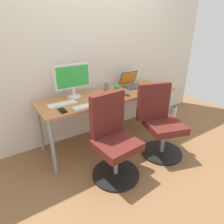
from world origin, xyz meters
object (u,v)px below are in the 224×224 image
(office_chair_right, at_px, (160,124))
(water_bottle_on_floor, at_px, (173,114))
(desktop_monitor, at_px, (73,78))
(open_laptop, at_px, (132,83))
(office_chair_left, at_px, (113,141))
(coffee_mug, at_px, (117,89))

(office_chair_right, xyz_separation_m, water_bottle_on_floor, (0.89, 0.48, -0.28))
(desktop_monitor, bearing_deg, open_laptop, -1.40)
(desktop_monitor, xyz_separation_m, open_laptop, (0.95, -0.02, -0.20))
(water_bottle_on_floor, bearing_deg, office_chair_left, -163.47)
(office_chair_left, height_order, office_chair_right, same)
(office_chair_left, relative_size, office_chair_right, 1.00)
(desktop_monitor, relative_size, coffee_mug, 5.22)
(office_chair_left, bearing_deg, open_laptop, 41.63)
(coffee_mug, bearing_deg, desktop_monitor, 167.14)
(office_chair_right, height_order, desktop_monitor, desktop_monitor)
(open_laptop, bearing_deg, office_chair_left, -138.37)
(office_chair_left, relative_size, coffee_mug, 10.22)
(water_bottle_on_floor, xyz_separation_m, open_laptop, (-0.74, 0.30, 0.62))
(water_bottle_on_floor, xyz_separation_m, desktop_monitor, (-1.70, 0.32, 0.82))
(office_chair_right, distance_m, coffee_mug, 0.78)
(open_laptop, distance_m, coffee_mug, 0.38)
(office_chair_left, xyz_separation_m, coffee_mug, (0.51, 0.66, 0.34))
(desktop_monitor, bearing_deg, office_chair_right, -44.63)
(water_bottle_on_floor, height_order, open_laptop, open_laptop)
(office_chair_left, relative_size, open_laptop, 3.03)
(office_chair_left, distance_m, office_chair_right, 0.73)
(desktop_monitor, bearing_deg, coffee_mug, -12.86)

